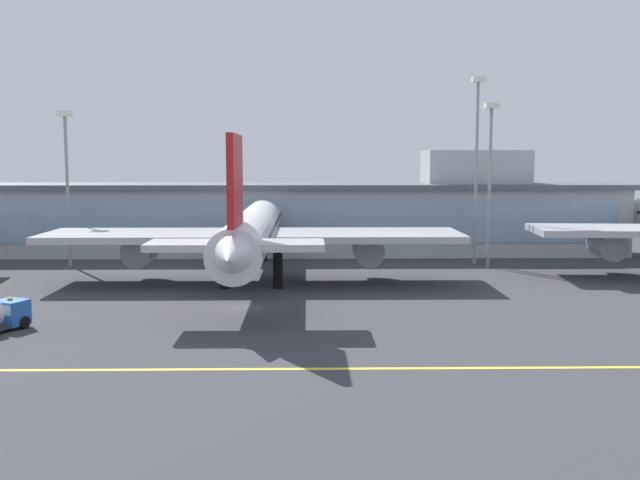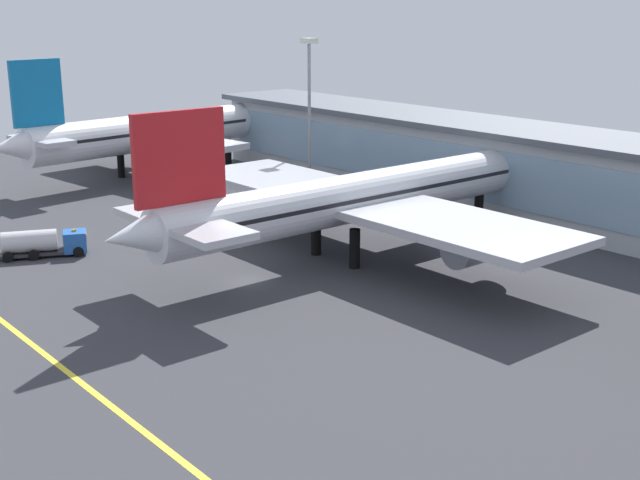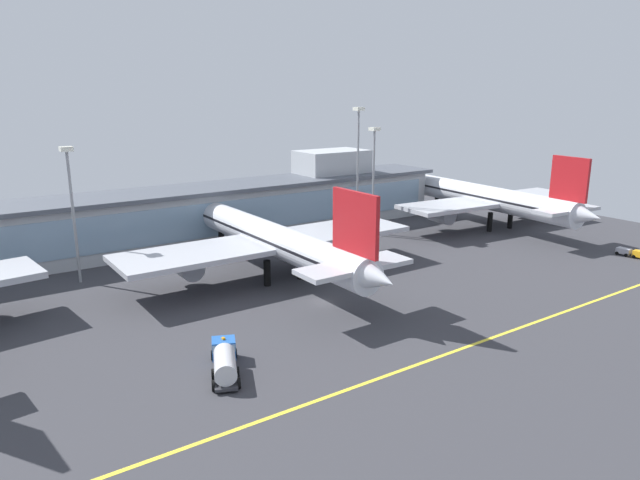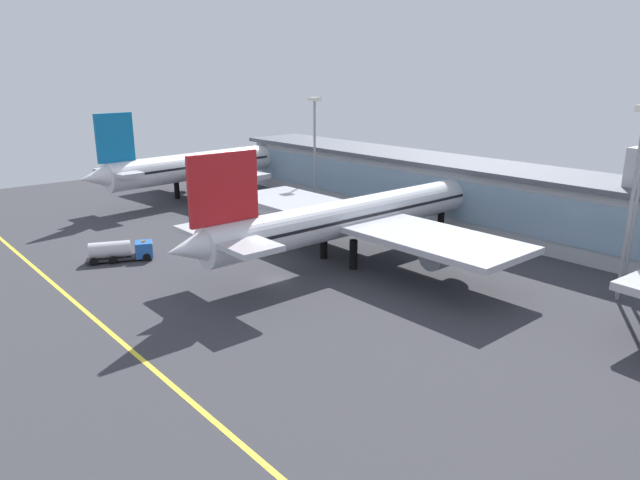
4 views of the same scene
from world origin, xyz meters
TOP-DOWN VIEW (x-y plane):
  - ground_plane at (0.00, 0.00)m, footprint 180.00×180.00m
  - taxiway_centreline_stripe at (0.00, -22.00)m, footprint 144.00×0.50m
  - terminal_building at (1.99, 42.24)m, footprint 114.55×14.00m
  - airliner_near_left at (-50.88, 17.49)m, footprint 35.71×50.05m
  - airliner_near_right at (0.25, 14.34)m, footprint 49.84×58.29m
  - fuel_tanker_truck at (-20.73, -11.44)m, footprint 5.91×9.26m
  - apron_light_mast_west at (-26.44, 29.25)m, footprint 1.80×1.80m
  - apron_light_mast_centre at (31.62, 26.92)m, footprint 1.80×1.80m

SIDE VIEW (x-z plane):
  - ground_plane at x=0.00m, z-range 0.00..0.00m
  - taxiway_centreline_stripe at x=0.00m, z-range 0.00..0.01m
  - fuel_tanker_truck at x=-20.73m, z-range 0.06..2.96m
  - terminal_building at x=1.99m, z-range -2.07..14.19m
  - airliner_near_right at x=0.25m, z-range -2.33..14.77m
  - airliner_near_left at x=-50.88m, z-range -2.50..16.19m
  - apron_light_mast_west at x=-26.44m, z-range 3.52..24.90m
  - apron_light_mast_centre at x=31.62m, z-range 3.58..25.98m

